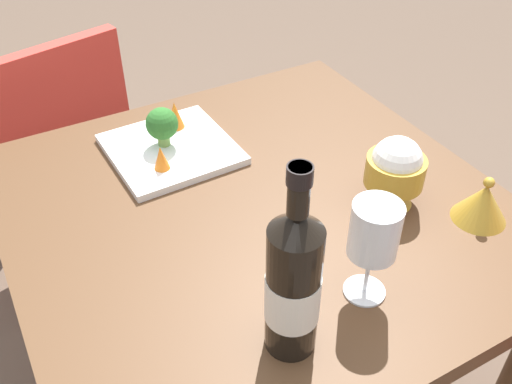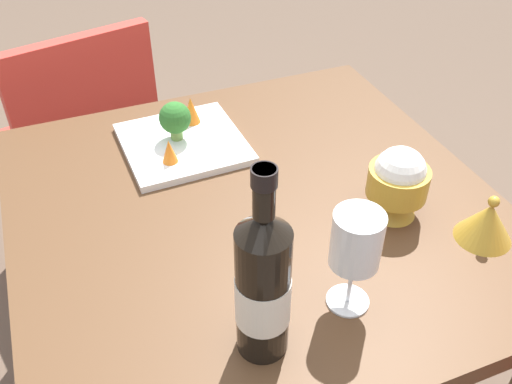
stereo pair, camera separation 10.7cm
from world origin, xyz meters
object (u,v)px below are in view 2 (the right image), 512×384
(broccoli_floret, at_px, (175,119))
(carrot_garnish_left, at_px, (191,110))
(wine_bottle, at_px, (263,286))
(chair_by_wall, at_px, (84,133))
(rice_bowl_lid, at_px, (487,221))
(serving_plate, at_px, (183,143))
(carrot_garnish_right, at_px, (169,151))
(rice_bowl, at_px, (398,181))
(wine_glass, at_px, (356,242))

(broccoli_floret, bearing_deg, carrot_garnish_left, 136.71)
(wine_bottle, relative_size, carrot_garnish_left, 5.21)
(wine_bottle, bearing_deg, chair_by_wall, -171.97)
(rice_bowl_lid, height_order, serving_plate, rice_bowl_lid)
(serving_plate, height_order, carrot_garnish_right, carrot_garnish_right)
(rice_bowl, distance_m, carrot_garnish_left, 0.50)
(wine_bottle, relative_size, rice_bowl_lid, 3.19)
(wine_bottle, relative_size, rice_bowl, 2.25)
(rice_bowl, height_order, rice_bowl_lid, rice_bowl)
(wine_glass, xyz_separation_m, broccoli_floret, (-0.53, -0.13, -0.06))
(wine_glass, height_order, carrot_garnish_left, wine_glass)
(rice_bowl, relative_size, serving_plate, 0.55)
(wine_glass, height_order, serving_plate, wine_glass)
(rice_bowl_lid, relative_size, carrot_garnish_left, 1.63)
(wine_bottle, xyz_separation_m, wine_glass, (-0.02, 0.15, 0.00))
(wine_glass, xyz_separation_m, rice_bowl, (-0.16, 0.18, -0.05))
(rice_bowl_lid, relative_size, broccoli_floret, 1.17)
(chair_by_wall, xyz_separation_m, wine_bottle, (1.02, 0.14, 0.33))
(wine_glass, height_order, rice_bowl_lid, wine_glass)
(rice_bowl_lid, xyz_separation_m, carrot_garnish_right, (-0.41, -0.46, 0.00))
(serving_plate, bearing_deg, carrot_garnish_left, 148.39)
(chair_by_wall, xyz_separation_m, carrot_garnish_right, (0.54, 0.13, 0.25))
(wine_glass, bearing_deg, broccoli_floret, -166.26)
(wine_bottle, distance_m, wine_glass, 0.16)
(wine_bottle, height_order, rice_bowl, wine_bottle)
(chair_by_wall, xyz_separation_m, broccoli_floret, (0.47, 0.17, 0.27))
(wine_bottle, bearing_deg, broccoli_floret, 177.29)
(rice_bowl, bearing_deg, rice_bowl_lid, 43.75)
(wine_glass, bearing_deg, carrot_garnish_right, -159.91)
(rice_bowl, bearing_deg, wine_glass, -48.98)
(wine_bottle, bearing_deg, serving_plate, 176.23)
(rice_bowl, xyz_separation_m, rice_bowl_lid, (0.12, 0.11, -0.04))
(wine_glass, distance_m, rice_bowl, 0.25)
(wine_bottle, distance_m, serving_plate, 0.55)
(broccoli_floret, bearing_deg, serving_plate, 36.97)
(wine_glass, bearing_deg, chair_by_wall, -163.28)
(carrot_garnish_left, bearing_deg, chair_by_wall, -152.10)
(wine_bottle, distance_m, broccoli_floret, 0.55)
(wine_bottle, bearing_deg, carrot_garnish_left, 172.87)
(rice_bowl, relative_size, rice_bowl_lid, 1.42)
(wine_glass, relative_size, serving_plate, 0.70)
(broccoli_floret, distance_m, carrot_garnish_right, 0.09)
(serving_plate, bearing_deg, rice_bowl_lid, 41.09)
(rice_bowl, bearing_deg, carrot_garnish_left, -148.24)
(broccoli_floret, xyz_separation_m, carrot_garnish_right, (0.08, -0.04, -0.02))
(serving_plate, relative_size, broccoli_floret, 3.00)
(serving_plate, bearing_deg, chair_by_wall, -159.50)
(carrot_garnish_right, bearing_deg, broccoli_floret, 155.36)
(chair_by_wall, bearing_deg, carrot_garnish_left, -75.70)
(broccoli_floret, height_order, carrot_garnish_right, broccoli_floret)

